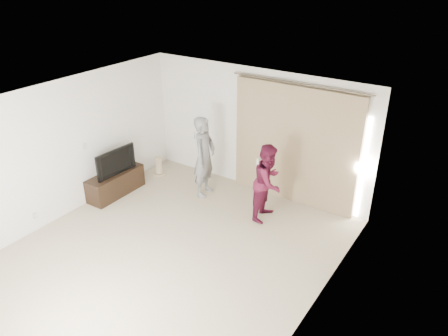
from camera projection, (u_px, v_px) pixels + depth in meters
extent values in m
plane|color=#C4B493|center=(174.00, 250.00, 7.49)|extent=(5.50, 5.50, 0.00)
cube|color=white|center=(256.00, 131.00, 8.97)|extent=(5.00, 0.04, 2.60)
cube|color=white|center=(67.00, 148.00, 8.15)|extent=(0.04, 5.50, 2.60)
cube|color=silver|center=(85.00, 146.00, 8.49)|extent=(0.02, 0.08, 0.12)
cube|color=silver|center=(35.00, 216.00, 7.92)|extent=(0.02, 0.08, 0.12)
cube|color=silver|center=(165.00, 105.00, 6.34)|extent=(5.00, 5.50, 0.01)
cube|color=tan|center=(294.00, 146.00, 8.51)|extent=(2.60, 0.10, 2.40)
cylinder|color=brown|center=(299.00, 84.00, 7.96)|extent=(2.80, 0.03, 0.03)
cube|color=white|center=(363.00, 169.00, 7.93)|extent=(0.08, 0.04, 2.00)
cube|color=black|center=(116.00, 183.00, 9.14)|extent=(0.44, 1.28, 0.49)
imported|color=black|center=(113.00, 161.00, 8.91)|extent=(0.19, 0.96, 0.55)
cylinder|color=tan|center=(160.00, 173.00, 10.04)|extent=(0.32, 0.32, 0.05)
cylinder|color=tan|center=(159.00, 165.00, 9.94)|extent=(0.18, 0.18, 0.37)
imported|color=slate|center=(204.00, 157.00, 8.89)|extent=(0.50, 0.68, 1.70)
cube|color=silver|center=(194.00, 136.00, 8.71)|extent=(0.04, 0.04, 0.14)
cube|color=silver|center=(200.00, 137.00, 8.92)|extent=(0.05, 0.05, 0.09)
imported|color=#52122A|center=(268.00, 182.00, 8.12)|extent=(0.61, 0.76, 1.50)
cube|color=silver|center=(258.00, 162.00, 7.96)|extent=(0.04, 0.04, 0.14)
cube|color=silver|center=(264.00, 163.00, 8.17)|extent=(0.05, 0.05, 0.09)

